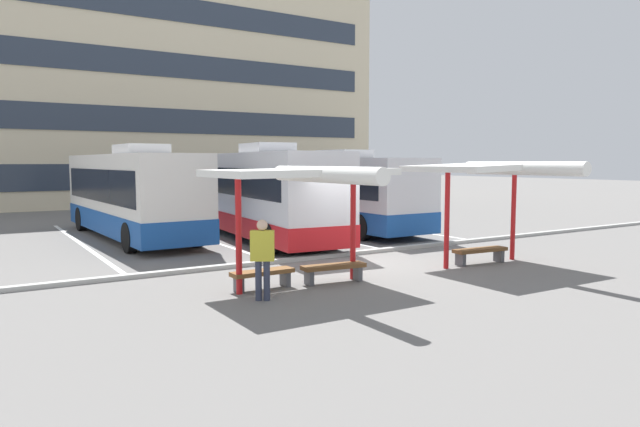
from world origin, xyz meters
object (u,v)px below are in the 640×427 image
at_px(coach_bus_0, 132,196).
at_px(bench_1, 334,269).
at_px(coach_bus_1, 253,193).
at_px(coach_bus_2, 325,192).
at_px(waiting_shelter_1, 490,169).
at_px(waiting_passenger_0, 262,254).
at_px(waiting_shelter_0, 305,176).
at_px(bench_0, 263,275).
at_px(bench_2, 480,252).

relative_size(coach_bus_0, bench_1, 6.39).
distance_m(coach_bus_1, coach_bus_2, 4.13).
distance_m(coach_bus_0, waiting_shelter_1, 13.44).
xyz_separation_m(coach_bus_1, waiting_shelter_1, (2.86, -9.51, 1.04)).
relative_size(coach_bus_0, waiting_passenger_0, 6.12).
height_order(waiting_shelter_0, bench_1, waiting_shelter_0).
height_order(waiting_shelter_1, waiting_passenger_0, waiting_shelter_1).
bearing_deg(bench_0, waiting_shelter_0, -24.33).
height_order(waiting_shelter_0, waiting_passenger_0, waiting_shelter_0).
bearing_deg(bench_0, coach_bus_1, 65.90).
bearing_deg(waiting_passenger_0, coach_bus_2, 51.80).
height_order(coach_bus_0, bench_2, coach_bus_0).
distance_m(bench_1, waiting_shelter_1, 5.58).
distance_m(coach_bus_1, waiting_shelter_0, 9.79).
distance_m(coach_bus_0, bench_2, 13.21).
relative_size(waiting_shelter_0, waiting_shelter_1, 0.94).
xyz_separation_m(coach_bus_0, waiting_shelter_0, (1.19, -11.09, 0.98)).
relative_size(waiting_shelter_0, bench_0, 2.89).
bearing_deg(coach_bus_0, waiting_shelter_1, -57.92).
bearing_deg(coach_bus_1, bench_2, -72.76).
bearing_deg(bench_2, waiting_shelter_0, -179.61).
relative_size(coach_bus_0, coach_bus_2, 0.88).
xyz_separation_m(coach_bus_2, waiting_shelter_1, (-1.16, -10.45, 1.15)).
distance_m(coach_bus_0, bench_0, 10.77).
bearing_deg(bench_2, waiting_passenger_0, -175.39).
xyz_separation_m(coach_bus_0, bench_1, (2.09, -10.95, -1.31)).
bearing_deg(waiting_shelter_0, coach_bus_0, 96.14).
bearing_deg(waiting_shelter_1, bench_0, 174.47).
xyz_separation_m(bench_0, bench_2, (6.82, -0.37, 0.01)).
distance_m(coach_bus_1, waiting_passenger_0, 10.78).
distance_m(bench_2, waiting_passenger_0, 7.34).
xyz_separation_m(waiting_shelter_0, bench_1, (0.90, 0.15, -2.29)).
height_order(coach_bus_2, bench_1, coach_bus_2).
relative_size(bench_1, bench_2, 0.93).
bearing_deg(bench_1, waiting_passenger_0, -162.99).
bearing_deg(waiting_shelter_1, coach_bus_1, 106.74).
relative_size(coach_bus_1, waiting_shelter_1, 2.71).
height_order(coach_bus_1, waiting_shelter_1, coach_bus_1).
bearing_deg(coach_bus_0, coach_bus_1, -23.38).
xyz_separation_m(waiting_shelter_0, waiting_passenger_0, (-1.37, -0.55, -1.62)).
relative_size(bench_2, waiting_passenger_0, 1.03).
relative_size(coach_bus_1, bench_1, 7.66).
bearing_deg(coach_bus_1, bench_1, -103.33).
height_order(bench_1, waiting_shelter_1, waiting_shelter_1).
relative_size(coach_bus_1, coach_bus_2, 1.05).
xyz_separation_m(coach_bus_0, bench_2, (7.11, -11.05, -1.31)).
bearing_deg(coach_bus_0, waiting_shelter_0, -83.86).
bearing_deg(bench_1, waiting_shelter_0, -170.70).
bearing_deg(waiting_shelter_1, coach_bus_0, 122.08).
bearing_deg(bench_2, bench_1, 178.78).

